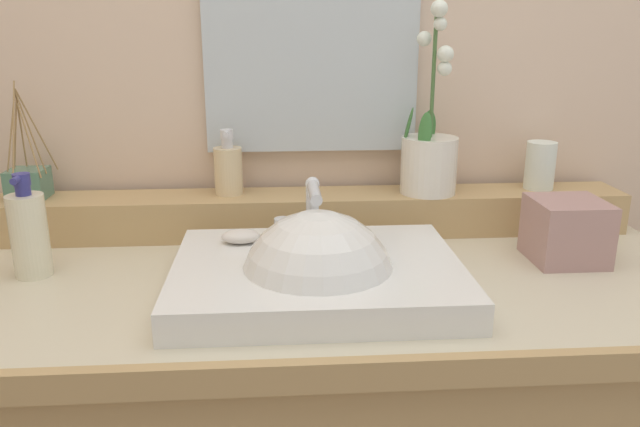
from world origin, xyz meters
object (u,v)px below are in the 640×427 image
sink_basin (318,283)px  potted_plant (429,153)px  soap_bar (241,237)px  tumbler_cup (540,165)px  soap_dispenser (228,169)px  lotion_bottle (29,233)px  reed_diffuser (28,182)px  tissue_box (566,231)px

sink_basin → potted_plant: potted_plant is taller
soap_bar → tumbler_cup: tumbler_cup is taller
soap_dispenser → potted_plant: bearing=-2.7°
soap_dispenser → lotion_bottle: 0.40m
soap_bar → soap_dispenser: soap_dispenser is taller
potted_plant → lotion_bottle: 0.78m
soap_dispenser → sink_basin: bearing=-63.4°
sink_basin → lotion_bottle: 0.51m
soap_dispenser → reed_diffuser: bearing=-179.3°
tissue_box → soap_bar: bearing=-179.4°
sink_basin → soap_dispenser: soap_dispenser is taller
tumbler_cup → soap_bar: bearing=-161.3°
potted_plant → soap_dispenser: (-0.42, 0.02, -0.03)m
reed_diffuser → soap_dispenser: bearing=0.7°
reed_diffuser → tissue_box: (1.05, -0.21, -0.06)m
sink_basin → reed_diffuser: size_ratio=2.00×
tumbler_cup → tissue_box: tumbler_cup is taller
lotion_bottle → soap_bar: bearing=-0.0°
reed_diffuser → potted_plant: bearing=-1.0°
soap_dispenser → tumbler_cup: 0.67m
soap_bar → potted_plant: potted_plant is taller
sink_basin → soap_dispenser: bearing=116.6°
sink_basin → soap_dispenser: 0.39m
sink_basin → lotion_bottle: bearing=167.3°
sink_basin → soap_bar: size_ratio=6.80×
soap_dispenser → tissue_box: soap_dispenser is taller
soap_dispenser → reed_diffuser: 0.41m
sink_basin → tumbler_cup: bearing=33.0°
sink_basin → tumbler_cup: (0.50, 0.33, 0.12)m
tumbler_cup → reed_diffuser: bearing=-179.8°
sink_basin → reed_diffuser: 0.67m
tumbler_cup → lotion_bottle: bearing=-167.9°
potted_plant → tissue_box: 0.31m
tumbler_cup → lotion_bottle: (-1.00, -0.22, -0.06)m
tumbler_cup → sink_basin: bearing=-147.0°
soap_bar → lotion_bottle: lotion_bottle is taller
lotion_bottle → potted_plant: bearing=14.7°
soap_bar → potted_plant: size_ratio=0.18×
soap_dispenser → tissue_box: 0.68m
soap_bar → lotion_bottle: size_ratio=0.38×
tumbler_cup → reed_diffuser: reed_diffuser is taller
soap_bar → soap_dispenser: size_ratio=0.51×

